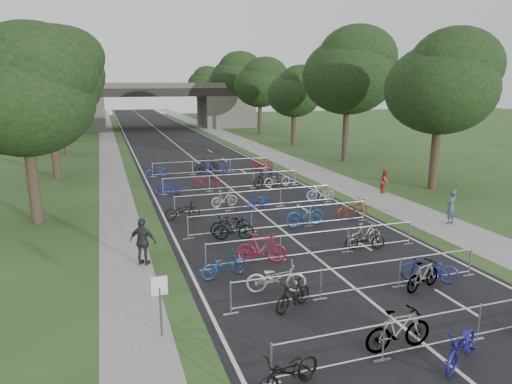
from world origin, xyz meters
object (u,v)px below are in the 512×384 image
pedestrian_a (451,207)px  pedestrian_c (143,242)px  bike_0 (289,373)px  bike_1 (399,330)px  bike_2 (462,346)px  pedestrian_b (385,181)px  overpass_bridge (155,106)px  park_sign (160,295)px

pedestrian_a → pedestrian_c: bearing=-16.4°
bike_0 → bike_1: (3.43, 0.64, 0.10)m
bike_2 → pedestrian_a: pedestrian_a is taller
pedestrian_b → pedestrian_a: bearing=-133.4°
overpass_bridge → pedestrian_b: (9.20, -49.08, -2.76)m
park_sign → bike_0: 4.25m
park_sign → bike_0: (2.50, -3.35, -0.77)m
overpass_bridge → bike_0: 65.56m
pedestrian_a → overpass_bridge: bearing=-99.8°
bike_1 → bike_2: bike_1 is taller
park_sign → bike_1: park_sign is taller
pedestrian_c → bike_1: bearing=157.9°
park_sign → pedestrian_c: 5.54m
overpass_bridge → park_sign: 62.41m
park_sign → pedestrian_c: (0.00, 5.53, -0.32)m
overpass_bridge → bike_0: (-4.30, -65.35, -3.04)m
park_sign → pedestrian_a: (15.26, 6.07, -0.37)m
bike_0 → bike_2: bearing=64.8°
park_sign → bike_2: (7.05, -3.78, -0.74)m
pedestrian_b → bike_1: bearing=-160.0°
overpass_bridge → pedestrian_a: size_ratio=17.28×
park_sign → pedestrian_c: size_ratio=0.96×
bike_2 → pedestrian_b: size_ratio=1.31×
park_sign → bike_1: (5.93, -2.70, -0.67)m
park_sign → bike_2: park_sign is taller
bike_2 → pedestrian_c: pedestrian_c is taller
bike_0 → pedestrian_c: bearing=176.0°
park_sign → pedestrian_a: bearing=21.7°
bike_1 → pedestrian_c: (-5.93, 8.24, 0.36)m
bike_0 → pedestrian_b: (13.50, 16.26, 0.28)m
overpass_bridge → pedestrian_c: bearing=-96.9°
bike_2 → pedestrian_c: (-7.05, 9.32, 0.42)m
pedestrian_a → pedestrian_b: size_ratio=1.16×
bike_1 → pedestrian_b: size_ratio=1.28×
bike_0 → pedestrian_c: pedestrian_c is taller
overpass_bridge → bike_1: 64.78m
bike_1 → pedestrian_a: bearing=-45.8°
pedestrian_a → pedestrian_b: 6.89m
overpass_bridge → pedestrian_b: bearing=-79.4°
pedestrian_a → pedestrian_c: 15.27m
bike_1 → bike_0: bearing=101.6°
bike_0 → bike_2: size_ratio=0.93×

